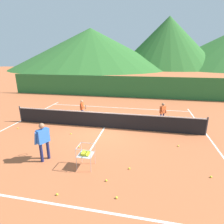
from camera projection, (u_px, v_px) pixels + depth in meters
ground_plane at (105, 128)px, 10.95m from camera, size 120.00×120.00×0.00m
line_baseline_near at (56, 204)px, 5.26m from camera, size 11.62×0.08×0.01m
line_baseline_far at (117, 108)px, 15.21m from camera, size 11.62×0.08×0.01m
line_sideline_west at (20, 121)px, 12.03m from camera, size 0.08×10.62×0.01m
line_sideline_east at (207, 135)px, 9.87m from camera, size 0.08×10.62×0.01m
line_service_center at (105, 128)px, 10.95m from camera, size 0.08×5.93×0.01m
tennis_net at (104, 120)px, 10.80m from camera, size 11.49×0.08×1.05m
instructor at (43, 138)px, 7.25m from camera, size 0.51×0.82×1.64m
student_0 at (82, 107)px, 12.50m from camera, size 0.46×0.60×1.29m
student_1 at (163, 111)px, 11.55m from camera, size 0.49×0.69×1.32m
ball_cart at (85, 153)px, 6.88m from camera, size 0.58×0.58×0.90m
tennis_ball_0 at (178, 146)px, 8.63m from camera, size 0.07×0.07×0.07m
tennis_ball_1 at (211, 177)px, 6.42m from camera, size 0.07×0.07×0.07m
tennis_ball_2 at (18, 128)px, 10.79m from camera, size 0.07×0.07×0.07m
tennis_ball_3 at (117, 198)px, 5.47m from camera, size 0.07×0.07×0.07m
tennis_ball_4 at (106, 180)px, 6.23m from camera, size 0.07×0.07×0.07m
tennis_ball_5 at (129, 168)px, 6.90m from camera, size 0.07×0.07×0.07m
tennis_ball_6 at (79, 146)px, 8.58m from camera, size 0.07×0.07×0.07m
tennis_ball_7 at (57, 194)px, 5.60m from camera, size 0.07×0.07×0.07m
tennis_ball_8 at (71, 134)px, 10.00m from camera, size 0.07×0.07×0.07m
windscreen_fence at (124, 87)px, 18.84m from camera, size 25.57×0.08×2.22m
hill_0 at (91, 49)px, 64.80m from camera, size 55.40×55.40×13.75m
hill_2 at (168, 43)px, 65.08m from camera, size 36.46×36.46×17.78m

